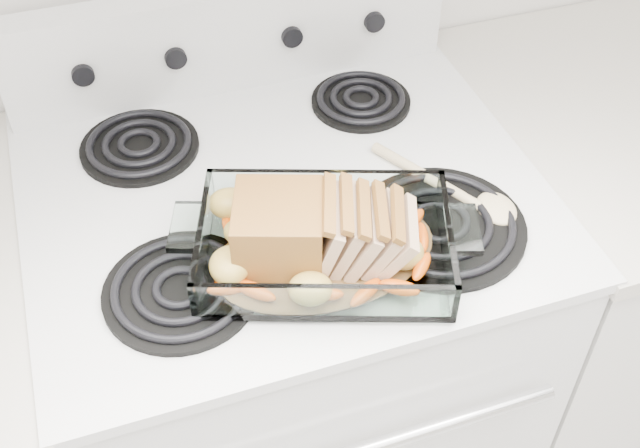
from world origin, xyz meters
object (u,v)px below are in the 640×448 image
object	(u,v)px
electric_range	(290,360)
counter_right	(588,282)
baking_dish	(325,249)
pork_roast	(308,235)

from	to	relation	value
electric_range	counter_right	distance (m)	0.67
baking_dish	counter_right	bearing A→B (deg)	33.98
electric_range	pork_roast	size ratio (longest dim) A/B	4.59
baking_dish	pork_roast	bearing A→B (deg)	-160.52
baking_dish	electric_range	bearing A→B (deg)	112.99
electric_range	baking_dish	size ratio (longest dim) A/B	3.30
counter_right	baking_dish	xyz separation A→B (m)	(-0.65, -0.17, 0.50)
electric_range	pork_roast	distance (m)	0.54
counter_right	baking_dish	size ratio (longest dim) A/B	2.75
electric_range	pork_roast	world-z (taller)	electric_range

